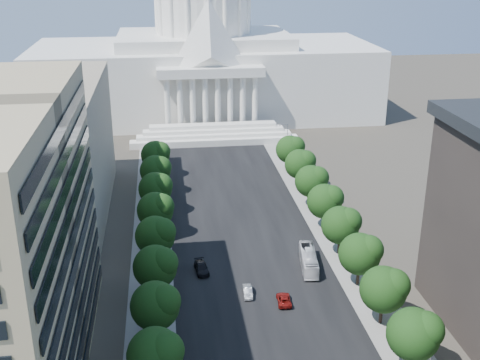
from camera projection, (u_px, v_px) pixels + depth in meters
name	position (u px, v px, depth m)	size (l,w,h in m)	color
road_asphalt	(238.00, 220.00, 134.35)	(30.00, 260.00, 0.01)	black
sidewalk_left	(152.00, 225.00, 132.04)	(8.00, 260.00, 0.02)	gray
sidewalk_right	(320.00, 216.00, 136.65)	(8.00, 260.00, 0.02)	gray
capitol	(204.00, 59.00, 214.96)	(120.00, 56.00, 73.00)	white
office_block_left_far	(16.00, 151.00, 132.39)	(38.00, 52.00, 30.00)	gray
tree_l_c	(157.00, 354.00, 79.74)	(7.79, 7.60, 9.97)	#33261C
tree_l_d	(157.00, 305.00, 90.84)	(7.79, 7.60, 9.97)	#33261C
tree_l_e	(157.00, 266.00, 101.95)	(7.79, 7.60, 9.97)	#33261C
tree_l_f	(157.00, 235.00, 113.05)	(7.79, 7.60, 9.97)	#33261C
tree_l_g	(157.00, 209.00, 124.16)	(7.79, 7.60, 9.97)	#33261C
tree_l_h	(157.00, 188.00, 135.26)	(7.79, 7.60, 9.97)	#33261C
tree_l_i	(157.00, 170.00, 146.36)	(7.79, 7.60, 9.97)	#33261C
tree_l_j	(157.00, 154.00, 157.47)	(7.79, 7.60, 9.97)	#33261C
tree_r_c	(416.00, 333.00, 84.10)	(7.79, 7.60, 9.97)	#33261C
tree_r_d	(386.00, 288.00, 95.21)	(7.79, 7.60, 9.97)	#33261C
tree_r_e	(362.00, 253.00, 106.31)	(7.79, 7.60, 9.97)	#33261C
tree_r_f	(342.00, 224.00, 117.42)	(7.79, 7.60, 9.97)	#33261C
tree_r_g	(326.00, 200.00, 128.52)	(7.79, 7.60, 9.97)	#33261C
tree_r_h	(313.00, 180.00, 139.62)	(7.79, 7.60, 9.97)	#33261C
tree_r_i	(301.00, 163.00, 150.73)	(7.79, 7.60, 9.97)	#33261C
tree_r_j	(291.00, 149.00, 161.83)	(7.79, 7.60, 9.97)	#33261C
streetlight_b	(429.00, 339.00, 83.77)	(2.61, 0.44, 9.00)	gray
streetlight_c	(370.00, 255.00, 106.91)	(2.61, 0.44, 9.00)	gray
streetlight_d	(332.00, 201.00, 130.04)	(2.61, 0.44, 9.00)	gray
streetlight_e	(305.00, 163.00, 153.17)	(2.61, 0.44, 9.00)	gray
streetlight_f	(286.00, 135.00, 176.31)	(2.61, 0.44, 9.00)	gray
car_silver	(248.00, 292.00, 105.03)	(1.52, 4.37, 1.44)	#97999E
car_red	(284.00, 300.00, 102.70)	(2.27, 4.93, 1.37)	maroon
car_dark_b	(201.00, 268.00, 112.59)	(2.26, 5.56, 1.61)	black
city_bus	(309.00, 260.00, 113.96)	(2.70, 11.53, 3.21)	silver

